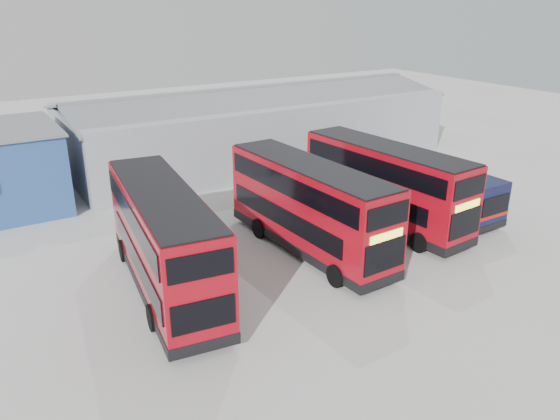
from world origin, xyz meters
The scene contains 6 objects.
ground_plane centered at (0.00, 0.00, 0.00)m, with size 120.00×120.00×0.00m, color #A7A7A1.
maintenance_shed centered at (8.00, 20.00, 2.60)m, with size 30.50×12.00×5.89m.
double_decker_left centered at (-6.48, 2.44, 2.41)m, with size 4.11×11.67×4.84m.
double_decker_centre centered at (1.39, 2.65, 2.36)m, with size 3.22×11.34×4.75m.
double_decker_right centered at (7.18, 3.35, 2.35)m, with size 3.54×11.36×4.73m.
single_decker_blue centered at (11.18, 4.23, 1.46)m, with size 2.75×10.91×2.95m.
Camera 1 is at (-13.60, -18.90, 12.49)m, focal length 35.00 mm.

